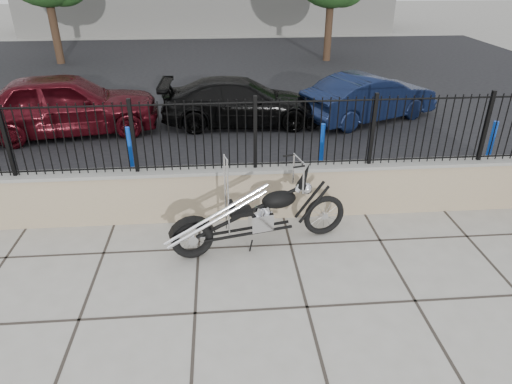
{
  "coord_description": "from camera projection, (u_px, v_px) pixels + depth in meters",
  "views": [
    {
      "loc": [
        0.43,
        -4.66,
        4.21
      ],
      "look_at": [
        0.96,
        1.82,
        0.83
      ],
      "focal_mm": 32.0,
      "sensor_mm": 36.0,
      "label": 1
    }
  ],
  "objects": [
    {
      "name": "iron_fence",
      "position": [
        195.0,
        136.0,
        7.52
      ],
      "size": [
        14.0,
        0.08,
        1.2
      ],
      "primitive_type": "cube",
      "color": "black",
      "rests_on": "retaining_wall"
    },
    {
      "name": "car_blue",
      "position": [
        370.0,
        97.0,
        12.85
      ],
      "size": [
        4.17,
        2.86,
        1.3
      ],
      "primitive_type": "imported",
      "rotation": [
        0.0,
        0.0,
        1.99
      ],
      "color": "black",
      "rests_on": "parking_lot"
    },
    {
      "name": "retaining_wall",
      "position": [
        199.0,
        194.0,
        8.02
      ],
      "size": [
        14.0,
        0.36,
        0.96
      ],
      "primitive_type": "cube",
      "color": "gray",
      "rests_on": "ground_plane"
    },
    {
      "name": "parking_lot",
      "position": [
        207.0,
        82.0,
        17.08
      ],
      "size": [
        30.0,
        30.0,
        0.0
      ],
      "primitive_type": "plane",
      "color": "black",
      "rests_on": "ground"
    },
    {
      "name": "ground_plane",
      "position": [
        195.0,
        313.0,
        6.03
      ],
      "size": [
        90.0,
        90.0,
        0.0
      ],
      "primitive_type": "plane",
      "color": "#99968E",
      "rests_on": "ground"
    },
    {
      "name": "car_red",
      "position": [
        66.0,
        104.0,
        11.8
      ],
      "size": [
        4.91,
        2.68,
        1.58
      ],
      "primitive_type": "imported",
      "rotation": [
        0.0,
        0.0,
        1.75
      ],
      "color": "#3F0910",
      "rests_on": "parking_lot"
    },
    {
      "name": "bollard_c",
      "position": [
        492.0,
        141.0,
        10.32
      ],
      "size": [
        0.14,
        0.14,
        0.94
      ],
      "primitive_type": "cylinder",
      "rotation": [
        0.0,
        0.0,
        -0.31
      ],
      "color": "#0C51B7",
      "rests_on": "ground_plane"
    },
    {
      "name": "chopper_motorcycle",
      "position": [
        258.0,
        201.0,
        7.05
      ],
      "size": [
        2.81,
        1.1,
        1.66
      ],
      "primitive_type": null,
      "rotation": [
        0.0,
        0.0,
        0.23
      ],
      "color": "black",
      "rests_on": "ground_plane"
    },
    {
      "name": "car_black",
      "position": [
        241.0,
        102.0,
        12.52
      ],
      "size": [
        4.39,
        1.87,
        1.26
      ],
      "primitive_type": "imported",
      "rotation": [
        0.0,
        0.0,
        1.55
      ],
      "color": "black",
      "rests_on": "parking_lot"
    },
    {
      "name": "bollard_a",
      "position": [
        130.0,
        148.0,
        9.96
      ],
      "size": [
        0.11,
        0.11,
        0.94
      ],
      "primitive_type": "cylinder",
      "rotation": [
        0.0,
        0.0,
        -0.01
      ],
      "color": "#0B2EB0",
      "rests_on": "ground_plane"
    },
    {
      "name": "bollard_b",
      "position": [
        322.0,
        145.0,
        10.03
      ],
      "size": [
        0.15,
        0.15,
        0.98
      ],
      "primitive_type": "cylinder",
      "rotation": [
        0.0,
        0.0,
        -0.4
      ],
      "color": "#0B43AB",
      "rests_on": "ground_plane"
    }
  ]
}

